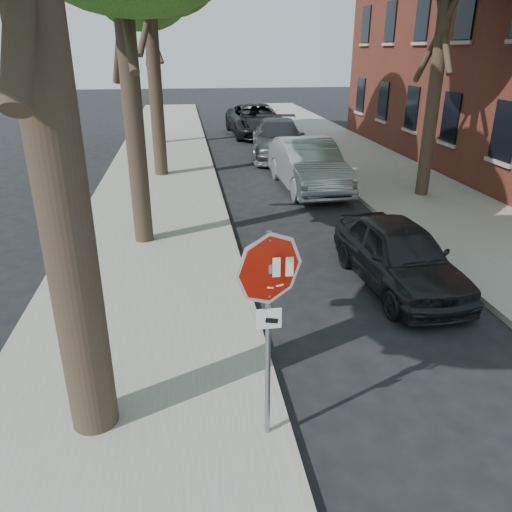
{
  "coord_description": "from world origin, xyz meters",
  "views": [
    {
      "loc": [
        -1.52,
        -4.74,
        4.45
      ],
      "look_at": [
        -0.7,
        0.97,
        2.05
      ],
      "focal_mm": 35.0,
      "sensor_mm": 36.0,
      "label": 1
    }
  ],
  "objects_px": {
    "stop_sign": "(269,300)",
    "car_b": "(308,165)",
    "car_c": "(278,139)",
    "car_d": "(256,120)",
    "car_a": "(399,255)"
  },
  "relations": [
    {
      "from": "car_a",
      "to": "car_b",
      "type": "distance_m",
      "value": 7.65
    },
    {
      "from": "car_b",
      "to": "car_a",
      "type": "bearing_deg",
      "value": -92.19
    },
    {
      "from": "stop_sign",
      "to": "car_c",
      "type": "height_order",
      "value": "stop_sign"
    },
    {
      "from": "car_d",
      "to": "car_a",
      "type": "bearing_deg",
      "value": -91.92
    },
    {
      "from": "stop_sign",
      "to": "car_a",
      "type": "height_order",
      "value": "stop_sign"
    },
    {
      "from": "car_c",
      "to": "car_d",
      "type": "relative_size",
      "value": 0.91
    },
    {
      "from": "car_d",
      "to": "car_c",
      "type": "bearing_deg",
      "value": -91.27
    },
    {
      "from": "stop_sign",
      "to": "car_c",
      "type": "bearing_deg",
      "value": 79.11
    },
    {
      "from": "stop_sign",
      "to": "car_b",
      "type": "bearing_deg",
      "value": 74.1
    },
    {
      "from": "car_c",
      "to": "car_d",
      "type": "distance_m",
      "value": 6.06
    },
    {
      "from": "stop_sign",
      "to": "car_d",
      "type": "height_order",
      "value": "stop_sign"
    },
    {
      "from": "car_a",
      "to": "car_c",
      "type": "distance_m",
      "value": 13.21
    },
    {
      "from": "car_a",
      "to": "car_c",
      "type": "bearing_deg",
      "value": 86.68
    },
    {
      "from": "car_a",
      "to": "car_c",
      "type": "height_order",
      "value": "car_c"
    },
    {
      "from": "stop_sign",
      "to": "car_a",
      "type": "relative_size",
      "value": 0.67
    }
  ]
}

